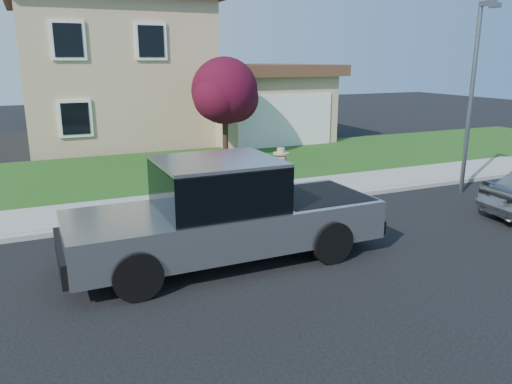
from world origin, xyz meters
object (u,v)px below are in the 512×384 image
(trash_bin, at_px, (225,179))
(street_lamp, at_px, (474,88))
(pickup_truck, at_px, (225,214))
(woman, at_px, (281,181))
(ornamental_tree, at_px, (226,94))

(trash_bin, bearing_deg, street_lamp, -6.43)
(pickup_truck, bearing_deg, woman, 45.00)
(pickup_truck, relative_size, ornamental_tree, 1.61)
(ornamental_tree, xyz_separation_m, street_lamp, (4.69, -7.63, 0.50))
(pickup_truck, xyz_separation_m, woman, (2.54, 2.58, -0.17))
(pickup_truck, distance_m, street_lamp, 8.86)
(ornamental_tree, bearing_deg, street_lamp, -58.41)
(street_lamp, bearing_deg, trash_bin, 173.00)
(pickup_truck, xyz_separation_m, street_lamp, (8.37, 1.95, 2.14))
(pickup_truck, xyz_separation_m, ornamental_tree, (3.68, 9.58, 1.63))
(woman, relative_size, trash_bin, 1.62)
(woman, height_order, street_lamp, street_lamp)
(ornamental_tree, height_order, street_lamp, street_lamp)
(woman, distance_m, ornamental_tree, 7.31)
(trash_bin, height_order, street_lamp, street_lamp)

